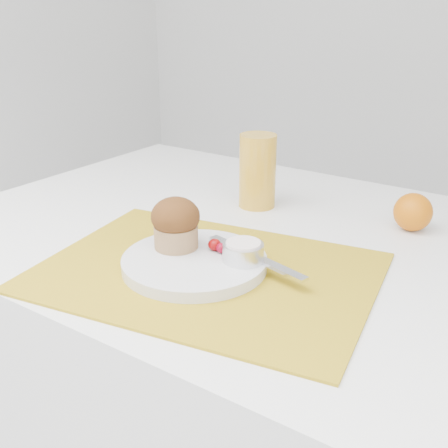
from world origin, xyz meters
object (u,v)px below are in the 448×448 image
Objects in this scene: plate at (194,262)px; muffin at (176,223)px; orange at (413,212)px; juice_glass at (258,171)px; table at (264,407)px.

muffin reaches higher than plate.
juice_glass is at bearing -170.48° from orange.
juice_glass reaches higher than plate.
muffin reaches higher than orange.
muffin is at bearing 162.89° from plate.
muffin is at bearing -128.81° from orange.
muffin reaches higher than table.
table is at bearing 66.05° from muffin.
muffin is (-0.05, 0.01, 0.05)m from plate.
orange is 0.47× the size of juice_glass.
muffin is (-0.27, -0.34, 0.03)m from orange.
table is 5.40× the size of plate.
table is at bearing -139.20° from orange.
plate reaches higher than table.
orange is at bearing 9.52° from juice_glass.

